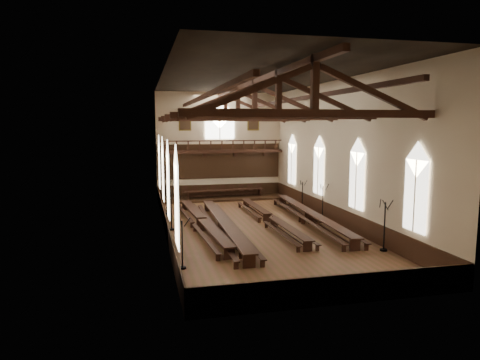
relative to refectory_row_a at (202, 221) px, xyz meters
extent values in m
plane|color=brown|center=(3.51, -0.29, -0.54)|extent=(26.00, 26.00, 0.00)
plane|color=beige|center=(3.51, 12.71, 4.46)|extent=(12.00, 0.00, 12.00)
plane|color=beige|center=(3.51, -13.29, 4.46)|extent=(12.00, 0.00, 12.00)
plane|color=beige|center=(-2.49, -0.29, 4.46)|extent=(0.00, 26.00, 26.00)
plane|color=beige|center=(9.51, -0.29, 4.46)|extent=(0.00, 26.00, 26.00)
plane|color=black|center=(3.51, -0.29, 9.46)|extent=(26.00, 26.00, 0.00)
cube|color=black|center=(3.51, 12.67, 0.06)|extent=(11.90, 0.08, 1.20)
cube|color=black|center=(3.51, -13.25, 0.06)|extent=(11.90, 0.08, 1.20)
cube|color=black|center=(-2.45, -0.29, 0.06)|extent=(0.08, 25.90, 1.20)
cube|color=black|center=(9.47, -0.29, 0.06)|extent=(0.08, 25.90, 1.20)
cube|color=white|center=(-2.39, -9.29, 2.86)|extent=(0.05, 1.80, 3.60)
cube|color=white|center=(-2.39, -9.29, 4.66)|extent=(0.05, 1.80, 1.80)
cylinder|color=beige|center=(-2.35, -9.29, 2.86)|extent=(0.08, 0.08, 3.60)
cube|color=white|center=(-2.39, -3.29, 2.86)|extent=(0.05, 1.80, 3.60)
cube|color=white|center=(-2.39, -3.29, 4.66)|extent=(0.05, 1.80, 1.80)
cylinder|color=beige|center=(-2.35, -3.29, 2.86)|extent=(0.08, 0.08, 3.60)
cube|color=white|center=(-2.39, 2.71, 2.86)|extent=(0.05, 1.80, 3.60)
cube|color=white|center=(-2.39, 2.71, 4.66)|extent=(0.05, 1.80, 1.80)
cylinder|color=beige|center=(-2.35, 2.71, 2.86)|extent=(0.08, 0.08, 3.60)
cube|color=white|center=(-2.39, 8.71, 2.86)|extent=(0.05, 1.80, 3.60)
cube|color=white|center=(-2.39, 8.71, 4.66)|extent=(0.05, 1.80, 1.80)
cylinder|color=beige|center=(-2.35, 8.71, 2.86)|extent=(0.08, 0.08, 3.60)
cube|color=white|center=(9.41, -9.29, 2.86)|extent=(0.05, 1.80, 3.60)
cube|color=white|center=(9.41, -9.29, 4.66)|extent=(0.05, 1.80, 1.80)
cylinder|color=beige|center=(9.37, -9.29, 2.86)|extent=(0.08, 0.08, 3.60)
cube|color=white|center=(9.41, -3.29, 2.86)|extent=(0.05, 1.80, 3.60)
cube|color=white|center=(9.41, -3.29, 4.66)|extent=(0.05, 1.80, 1.80)
cylinder|color=beige|center=(9.37, -3.29, 2.86)|extent=(0.08, 0.08, 3.60)
cube|color=white|center=(9.41, 2.71, 2.86)|extent=(0.05, 1.80, 3.60)
cube|color=white|center=(9.41, 2.71, 4.66)|extent=(0.05, 1.80, 1.80)
cylinder|color=beige|center=(9.37, 2.71, 2.86)|extent=(0.08, 0.08, 3.60)
cube|color=white|center=(9.41, 8.71, 2.86)|extent=(0.05, 1.80, 3.60)
cube|color=white|center=(9.41, 8.71, 4.66)|extent=(0.05, 1.80, 1.80)
cylinder|color=beige|center=(9.37, 8.71, 2.86)|extent=(0.08, 0.08, 3.60)
cube|color=white|center=(3.51, 12.61, 6.26)|extent=(2.80, 0.05, 2.40)
cube|color=white|center=(3.51, 12.61, 7.46)|extent=(2.80, 0.05, 2.80)
cylinder|color=beige|center=(3.51, 12.57, 6.26)|extent=(0.10, 0.10, 2.40)
cube|color=#341910|center=(3.51, 12.06, 3.86)|extent=(11.80, 1.20, 0.20)
cube|color=black|center=(3.51, 12.65, 2.91)|extent=(11.80, 0.10, 3.30)
cube|color=#341910|center=(3.51, 11.52, 4.91)|extent=(11.60, 0.12, 0.10)
cube|color=#341910|center=(3.51, 11.52, 4.01)|extent=(11.60, 0.12, 0.10)
cube|color=#341910|center=(-0.99, 12.46, 3.61)|extent=(0.35, 0.40, 0.50)
cube|color=#341910|center=(2.01, 12.46, 3.61)|extent=(0.35, 0.40, 0.50)
cube|color=#341910|center=(5.01, 12.46, 3.61)|extent=(0.35, 0.40, 0.50)
cube|color=#341910|center=(8.01, 12.46, 3.61)|extent=(0.35, 0.40, 0.50)
cube|color=brown|center=(0.21, 12.62, 6.56)|extent=(1.15, 0.06, 1.45)
cube|color=black|center=(0.21, 12.58, 6.56)|extent=(0.95, 0.04, 1.25)
cube|color=brown|center=(6.81, 12.62, 6.56)|extent=(1.15, 0.06, 1.45)
cube|color=black|center=(6.81, 12.58, 6.56)|extent=(0.95, 0.04, 1.25)
cube|color=#341910|center=(3.51, -10.29, 6.86)|extent=(11.70, 0.35, 0.35)
cube|color=#341910|center=(3.51, -10.29, 8.16)|extent=(0.30, 0.30, 2.40)
cube|color=#341910|center=(0.63, -10.29, 7.76)|extent=(5.44, 0.26, 2.40)
cube|color=#341910|center=(6.39, -10.29, 7.76)|extent=(5.44, 0.26, 2.40)
cube|color=#341910|center=(3.51, -5.29, 6.86)|extent=(11.70, 0.35, 0.35)
cube|color=#341910|center=(3.51, -5.29, 8.16)|extent=(0.30, 0.30, 2.40)
cube|color=#341910|center=(0.63, -5.29, 7.76)|extent=(5.44, 0.26, 2.40)
cube|color=#341910|center=(6.39, -5.29, 7.76)|extent=(5.44, 0.26, 2.40)
cube|color=#341910|center=(3.51, -0.29, 6.86)|extent=(11.70, 0.35, 0.35)
cube|color=#341910|center=(3.51, -0.29, 8.16)|extent=(0.30, 0.30, 2.40)
cube|color=#341910|center=(0.63, -0.29, 7.76)|extent=(5.44, 0.26, 2.40)
cube|color=#341910|center=(6.39, -0.29, 7.76)|extent=(5.44, 0.26, 2.40)
cube|color=#341910|center=(3.51, 4.71, 6.86)|extent=(11.70, 0.35, 0.35)
cube|color=#341910|center=(3.51, 4.71, 8.16)|extent=(0.30, 0.30, 2.40)
cube|color=#341910|center=(0.63, 4.71, 7.76)|extent=(5.44, 0.26, 2.40)
cube|color=#341910|center=(6.39, 4.71, 7.76)|extent=(5.44, 0.26, 2.40)
cube|color=#341910|center=(3.51, 9.71, 6.86)|extent=(11.70, 0.35, 0.35)
cube|color=#341910|center=(3.51, 9.71, 8.16)|extent=(0.30, 0.30, 2.40)
cube|color=#341910|center=(0.63, 9.71, 7.76)|extent=(5.44, 0.26, 2.40)
cube|color=#341910|center=(6.39, 9.71, 7.76)|extent=(5.44, 0.26, 2.40)
cube|color=#341910|center=(0.15, -0.29, 8.16)|extent=(0.25, 25.70, 0.25)
cube|color=#341910|center=(6.87, -0.29, 8.16)|extent=(0.25, 25.70, 0.25)
cube|color=#341910|center=(3.51, -0.29, 9.16)|extent=(0.30, 25.70, 0.30)
cube|color=#341910|center=(0.00, -3.70, 0.16)|extent=(1.13, 6.98, 0.08)
cube|color=#341910|center=(0.00, -6.83, -0.21)|extent=(0.59, 0.12, 0.67)
cube|color=#341910|center=(0.00, -0.57, -0.21)|extent=(0.59, 0.12, 0.67)
cube|color=#341910|center=(0.00, -3.70, -0.29)|extent=(0.46, 6.15, 0.08)
cube|color=#341910|center=(-0.61, -3.74, -0.13)|extent=(0.71, 6.95, 0.06)
cube|color=#341910|center=(-0.61, -6.92, -0.35)|extent=(0.23, 0.08, 0.39)
cube|color=#341910|center=(-0.61, -0.56, -0.35)|extent=(0.23, 0.08, 0.39)
cube|color=#341910|center=(0.61, -3.66, -0.13)|extent=(0.71, 6.95, 0.06)
cube|color=#341910|center=(0.61, -6.84, -0.35)|extent=(0.23, 0.08, 0.39)
cube|color=#341910|center=(0.61, -0.48, -0.35)|extent=(0.23, 0.08, 0.39)
cube|color=#341910|center=(0.00, 3.70, 0.16)|extent=(1.13, 6.98, 0.08)
cube|color=#341910|center=(0.00, 0.57, -0.21)|extent=(0.59, 0.12, 0.67)
cube|color=#341910|center=(0.00, 6.83, -0.21)|extent=(0.59, 0.12, 0.67)
cube|color=#341910|center=(0.00, 3.70, -0.29)|extent=(0.46, 6.15, 0.08)
cube|color=#341910|center=(-0.61, 3.66, -0.13)|extent=(0.71, 6.95, 0.06)
cube|color=#341910|center=(-0.61, 0.48, -0.35)|extent=(0.23, 0.08, 0.39)
cube|color=#341910|center=(-0.61, 6.84, -0.35)|extent=(0.23, 0.08, 0.39)
cube|color=#341910|center=(0.61, 3.74, -0.13)|extent=(0.71, 6.95, 0.06)
cube|color=#341910|center=(0.61, 0.56, -0.35)|extent=(0.23, 0.08, 0.39)
cube|color=#341910|center=(0.61, 6.92, -0.35)|extent=(0.23, 0.08, 0.39)
cube|color=#341910|center=(1.22, -4.98, 0.21)|extent=(0.84, 7.44, 0.08)
cube|color=#341910|center=(1.22, -8.32, -0.19)|extent=(0.63, 0.09, 0.71)
cube|color=#341910|center=(1.22, -1.63, -0.19)|extent=(0.63, 0.09, 0.71)
cube|color=#341910|center=(1.22, -4.98, -0.28)|extent=(0.17, 6.58, 0.08)
cube|color=#341910|center=(0.56, -4.97, -0.10)|extent=(0.39, 7.44, 0.06)
cube|color=#341910|center=(0.56, -8.37, -0.34)|extent=(0.24, 0.08, 0.41)
cube|color=#341910|center=(0.56, -1.57, -0.34)|extent=(0.24, 0.08, 0.41)
cube|color=#341910|center=(1.88, -4.99, -0.10)|extent=(0.39, 7.44, 0.06)
cube|color=#341910|center=(1.88, -8.39, -0.34)|extent=(0.24, 0.08, 0.41)
cube|color=#341910|center=(1.88, -1.59, -0.34)|extent=(0.24, 0.08, 0.41)
cube|color=#341910|center=(1.22, 2.42, 0.21)|extent=(0.84, 7.44, 0.08)
cube|color=#341910|center=(1.22, -0.92, -0.19)|extent=(0.63, 0.09, 0.71)
cube|color=#341910|center=(1.22, 5.77, -0.19)|extent=(0.63, 0.09, 0.71)
cube|color=#341910|center=(1.22, 2.42, -0.28)|extent=(0.17, 6.58, 0.08)
cube|color=#341910|center=(0.56, 2.43, -0.10)|extent=(0.39, 7.44, 0.06)
cube|color=#341910|center=(0.56, -0.97, -0.34)|extent=(0.24, 0.08, 0.41)
cube|color=#341910|center=(0.56, 5.83, -0.34)|extent=(0.24, 0.08, 0.41)
cube|color=#341910|center=(1.88, 2.41, -0.10)|extent=(0.39, 7.44, 0.06)
cube|color=#341910|center=(1.88, -0.99, -0.34)|extent=(0.24, 0.08, 0.41)
cube|color=#341910|center=(1.88, 5.81, -0.34)|extent=(0.24, 0.08, 0.41)
cube|color=#341910|center=(4.80, -3.54, 0.10)|extent=(0.75, 6.35, 0.07)
cube|color=#341910|center=(4.80, -6.40, -0.24)|extent=(0.54, 0.08, 0.61)
cube|color=#341910|center=(4.80, -0.69, -0.24)|extent=(0.54, 0.08, 0.61)
cube|color=#341910|center=(4.80, -3.54, -0.32)|extent=(0.18, 5.61, 0.07)
cube|color=#341910|center=(4.24, -3.56, -0.16)|extent=(0.37, 6.34, 0.05)
cube|color=#341910|center=(4.24, -6.45, -0.37)|extent=(0.20, 0.07, 0.35)
cube|color=#341910|center=(4.24, -0.66, -0.37)|extent=(0.20, 0.07, 0.35)
cube|color=#341910|center=(5.36, -3.53, -0.16)|extent=(0.37, 6.34, 0.05)
cube|color=#341910|center=(5.36, -6.43, -0.37)|extent=(0.20, 0.07, 0.35)
cube|color=#341910|center=(5.36, -0.64, -0.37)|extent=(0.20, 0.07, 0.35)
cube|color=#341910|center=(4.80, 3.86, 0.10)|extent=(0.75, 6.35, 0.07)
cube|color=#341910|center=(4.80, 1.00, -0.24)|extent=(0.54, 0.08, 0.61)
cube|color=#341910|center=(4.80, 6.71, -0.24)|extent=(0.54, 0.08, 0.61)
cube|color=#341910|center=(4.80, 3.86, -0.32)|extent=(0.18, 5.61, 0.07)
cube|color=#341910|center=(4.24, 3.84, -0.16)|extent=(0.37, 6.34, 0.05)
cube|color=#341910|center=(4.24, 0.95, -0.37)|extent=(0.20, 0.07, 0.35)
cube|color=#341910|center=(4.24, 6.74, -0.37)|extent=(0.20, 0.07, 0.35)
cube|color=#341910|center=(5.36, 3.87, -0.16)|extent=(0.37, 6.34, 0.05)
cube|color=#341910|center=(5.36, 0.97, -0.37)|extent=(0.20, 0.07, 0.35)
cube|color=#341910|center=(5.36, 6.76, -0.37)|extent=(0.20, 0.07, 0.35)
cube|color=#341910|center=(7.80, -3.54, 0.21)|extent=(1.05, 7.47, 0.09)
cube|color=#341910|center=(7.80, -6.89, -0.19)|extent=(0.64, 0.11, 0.71)
cube|color=#341910|center=(7.80, -0.20, -0.19)|extent=(0.64, 0.11, 0.71)
cube|color=#341910|center=(7.80, -3.54, -0.28)|extent=(0.36, 6.59, 0.09)
cube|color=#341910|center=(7.14, -3.52, -0.10)|extent=(0.60, 7.45, 0.06)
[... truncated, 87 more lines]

